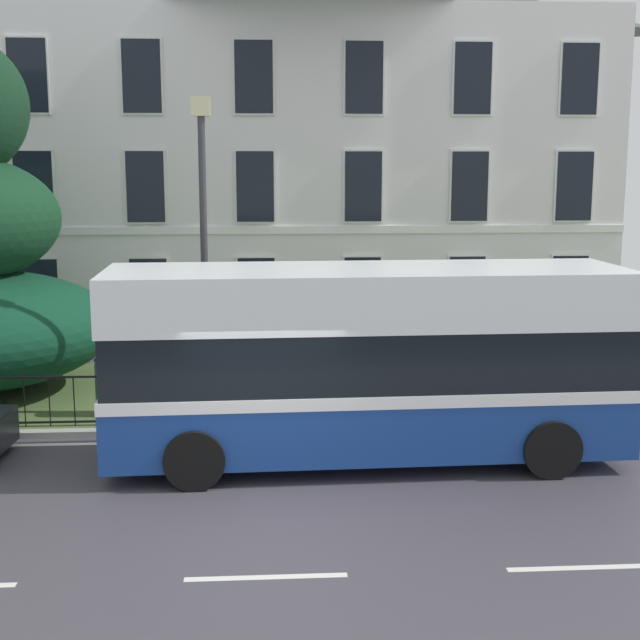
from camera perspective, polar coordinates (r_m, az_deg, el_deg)
ground_plane at (r=13.82m, az=-3.59°, el=-11.14°), size 60.00×56.00×0.18m
georgian_townhouse at (r=28.52m, az=-1.28°, el=11.93°), size 17.43×10.69×11.56m
iron_verge_railing at (r=16.82m, az=0.61°, el=-4.96°), size 13.34×0.04×0.97m
single_decker_bus at (r=14.77m, az=3.07°, el=-2.67°), size 8.74×2.80×3.30m
street_lamp_post at (r=17.15m, az=-7.59°, el=5.58°), size 0.36×0.24×6.14m
litter_bin at (r=17.78m, az=-13.72°, el=-4.13°), size 0.47×0.47×1.18m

